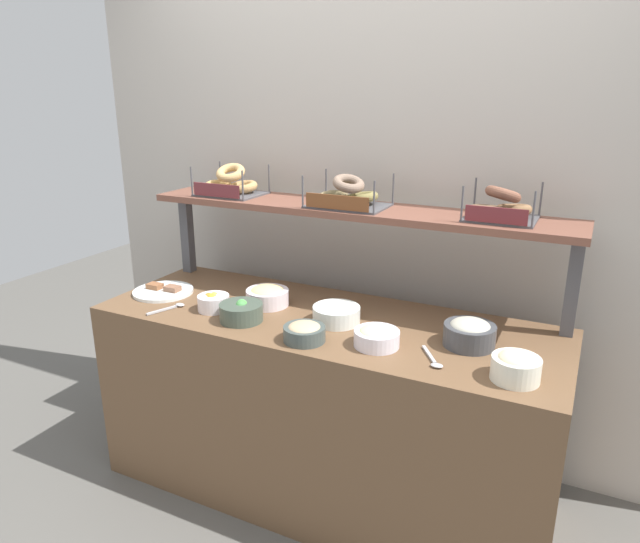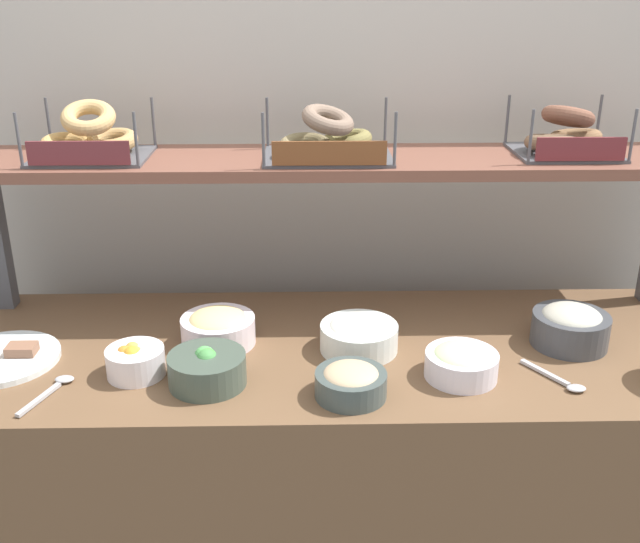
{
  "view_description": "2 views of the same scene",
  "coord_description": "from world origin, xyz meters",
  "px_view_note": "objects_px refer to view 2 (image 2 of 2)",
  "views": [
    {
      "loc": [
        0.97,
        -2.01,
        1.77
      ],
      "look_at": [
        -0.05,
        0.05,
        1.04
      ],
      "focal_mm": 32.14,
      "sensor_mm": 36.0,
      "label": 1
    },
    {
      "loc": [
        -0.07,
        -1.66,
        1.73
      ],
      "look_at": [
        -0.03,
        0.06,
        1.03
      ],
      "focal_mm": 41.26,
      "sensor_mm": 36.0,
      "label": 2
    }
  ],
  "objects_px": {
    "bowl_veggie_mix": "(207,368)",
    "bagel_basket_poppy": "(327,141)",
    "bowl_fruit_salad": "(135,361)",
    "bowl_cream_cheese": "(359,334)",
    "serving_plate_white": "(1,358)",
    "bowl_tuna_salad": "(570,326)",
    "bowl_egg_salad": "(218,327)",
    "bagel_basket_cinnamon_raisin": "(565,136)",
    "serving_spoon_by_edge": "(53,388)",
    "bagel_basket_sesame": "(90,139)",
    "bowl_hummus": "(351,382)",
    "serving_spoon_near_plate": "(562,381)",
    "bowl_scallion_spread": "(461,362)"
  },
  "relations": [
    {
      "from": "bowl_tuna_salad",
      "to": "bagel_basket_poppy",
      "type": "bearing_deg",
      "value": 157.9
    },
    {
      "from": "bowl_fruit_salad",
      "to": "bagel_basket_poppy",
      "type": "xyz_separation_m",
      "value": [
        0.46,
        0.38,
        0.44
      ]
    },
    {
      "from": "bowl_hummus",
      "to": "bagel_basket_sesame",
      "type": "xyz_separation_m",
      "value": [
        -0.66,
        0.5,
        0.44
      ]
    },
    {
      "from": "bowl_veggie_mix",
      "to": "serving_plate_white",
      "type": "relative_size",
      "value": 0.65
    },
    {
      "from": "bowl_fruit_salad",
      "to": "bowl_veggie_mix",
      "type": "bearing_deg",
      "value": -14.41
    },
    {
      "from": "serving_plate_white",
      "to": "bagel_basket_poppy",
      "type": "distance_m",
      "value": 0.98
    },
    {
      "from": "bowl_tuna_salad",
      "to": "serving_spoon_by_edge",
      "type": "relative_size",
      "value": 1.15
    },
    {
      "from": "bowl_hummus",
      "to": "serving_spoon_near_plate",
      "type": "bearing_deg",
      "value": 4.72
    },
    {
      "from": "bowl_cream_cheese",
      "to": "serving_spoon_near_plate",
      "type": "distance_m",
      "value": 0.49
    },
    {
      "from": "serving_plate_white",
      "to": "bowl_cream_cheese",
      "type": "bearing_deg",
      "value": 2.64
    },
    {
      "from": "bowl_veggie_mix",
      "to": "bagel_basket_poppy",
      "type": "xyz_separation_m",
      "value": [
        0.29,
        0.42,
        0.44
      ]
    },
    {
      "from": "bowl_hummus",
      "to": "bagel_basket_cinnamon_raisin",
      "type": "distance_m",
      "value": 0.91
    },
    {
      "from": "bowl_egg_salad",
      "to": "serving_spoon_near_plate",
      "type": "relative_size",
      "value": 1.24
    },
    {
      "from": "bowl_egg_salad",
      "to": "bagel_basket_sesame",
      "type": "height_order",
      "value": "bagel_basket_sesame"
    },
    {
      "from": "bowl_fruit_salad",
      "to": "serving_plate_white",
      "type": "height_order",
      "value": "bowl_fruit_salad"
    },
    {
      "from": "bowl_cream_cheese",
      "to": "bowl_egg_salad",
      "type": "height_order",
      "value": "bowl_egg_salad"
    },
    {
      "from": "bowl_veggie_mix",
      "to": "bowl_scallion_spread",
      "type": "relative_size",
      "value": 1.05
    },
    {
      "from": "bowl_tuna_salad",
      "to": "bowl_egg_salad",
      "type": "height_order",
      "value": "bowl_tuna_salad"
    },
    {
      "from": "bowl_tuna_salad",
      "to": "serving_spoon_near_plate",
      "type": "distance_m",
      "value": 0.22
    },
    {
      "from": "bagel_basket_cinnamon_raisin",
      "to": "bowl_hummus",
      "type": "bearing_deg",
      "value": -139.26
    },
    {
      "from": "bowl_veggie_mix",
      "to": "bowl_tuna_salad",
      "type": "bearing_deg",
      "value": 10.95
    },
    {
      "from": "bagel_basket_sesame",
      "to": "bagel_basket_poppy",
      "type": "relative_size",
      "value": 0.9
    },
    {
      "from": "bowl_fruit_salad",
      "to": "bowl_tuna_salad",
      "type": "xyz_separation_m",
      "value": [
        1.08,
        0.13,
        0.02
      ]
    },
    {
      "from": "bagel_basket_cinnamon_raisin",
      "to": "bagel_basket_poppy",
      "type": "bearing_deg",
      "value": -177.08
    },
    {
      "from": "bagel_basket_poppy",
      "to": "serving_plate_white",
      "type": "bearing_deg",
      "value": -159.17
    },
    {
      "from": "serving_spoon_near_plate",
      "to": "bagel_basket_cinnamon_raisin",
      "type": "xyz_separation_m",
      "value": [
        0.11,
        0.48,
        0.47
      ]
    },
    {
      "from": "bowl_veggie_mix",
      "to": "serving_spoon_near_plate",
      "type": "xyz_separation_m",
      "value": [
        0.82,
        -0.02,
        -0.03
      ]
    },
    {
      "from": "serving_spoon_near_plate",
      "to": "bagel_basket_poppy",
      "type": "bearing_deg",
      "value": 140.17
    },
    {
      "from": "bowl_cream_cheese",
      "to": "bagel_basket_poppy",
      "type": "height_order",
      "value": "bagel_basket_poppy"
    },
    {
      "from": "serving_spoon_by_edge",
      "to": "bagel_basket_poppy",
      "type": "height_order",
      "value": "bagel_basket_poppy"
    },
    {
      "from": "bowl_tuna_salad",
      "to": "bagel_basket_cinnamon_raisin",
      "type": "distance_m",
      "value": 0.51
    },
    {
      "from": "serving_spoon_near_plate",
      "to": "serving_spoon_by_edge",
      "type": "height_order",
      "value": "same"
    },
    {
      "from": "bowl_fruit_salad",
      "to": "bagel_basket_poppy",
      "type": "height_order",
      "value": "bagel_basket_poppy"
    },
    {
      "from": "bowl_tuna_salad",
      "to": "bagel_basket_poppy",
      "type": "height_order",
      "value": "bagel_basket_poppy"
    },
    {
      "from": "bowl_fruit_salad",
      "to": "bowl_cream_cheese",
      "type": "relative_size",
      "value": 0.7
    },
    {
      "from": "bowl_scallion_spread",
      "to": "serving_plate_white",
      "type": "bearing_deg",
      "value": 174.91
    },
    {
      "from": "bowl_scallion_spread",
      "to": "bowl_egg_salad",
      "type": "bearing_deg",
      "value": 162.64
    },
    {
      "from": "bowl_scallion_spread",
      "to": "bowl_cream_cheese",
      "type": "height_order",
      "value": "bowl_cream_cheese"
    },
    {
      "from": "bowl_hummus",
      "to": "bowl_fruit_salad",
      "type": "bearing_deg",
      "value": 168.06
    },
    {
      "from": "bowl_cream_cheese",
      "to": "serving_spoon_near_plate",
      "type": "xyz_separation_m",
      "value": [
        0.46,
        -0.18,
        -0.04
      ]
    },
    {
      "from": "bowl_cream_cheese",
      "to": "bagel_basket_sesame",
      "type": "relative_size",
      "value": 0.65
    },
    {
      "from": "bowl_fruit_salad",
      "to": "bagel_basket_poppy",
      "type": "distance_m",
      "value": 0.74
    },
    {
      "from": "bowl_hummus",
      "to": "bagel_basket_poppy",
      "type": "relative_size",
      "value": 0.48
    },
    {
      "from": "bowl_tuna_salad",
      "to": "serving_plate_white",
      "type": "height_order",
      "value": "bowl_tuna_salad"
    },
    {
      "from": "bowl_veggie_mix",
      "to": "bowl_cream_cheese",
      "type": "relative_size",
      "value": 0.92
    },
    {
      "from": "bowl_tuna_salad",
      "to": "bowl_veggie_mix",
      "type": "xyz_separation_m",
      "value": [
        -0.9,
        -0.17,
        -0.01
      ]
    },
    {
      "from": "bowl_tuna_salad",
      "to": "serving_spoon_near_plate",
      "type": "xyz_separation_m",
      "value": [
        -0.08,
        -0.2,
        -0.05
      ]
    },
    {
      "from": "bowl_fruit_salad",
      "to": "serving_spoon_near_plate",
      "type": "xyz_separation_m",
      "value": [
        1.0,
        -0.07,
        -0.03
      ]
    },
    {
      "from": "serving_spoon_by_edge",
      "to": "bagel_basket_cinnamon_raisin",
      "type": "relative_size",
      "value": 0.62
    },
    {
      "from": "bowl_cream_cheese",
      "to": "bagel_basket_cinnamon_raisin",
      "type": "bearing_deg",
      "value": 27.82
    }
  ]
}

